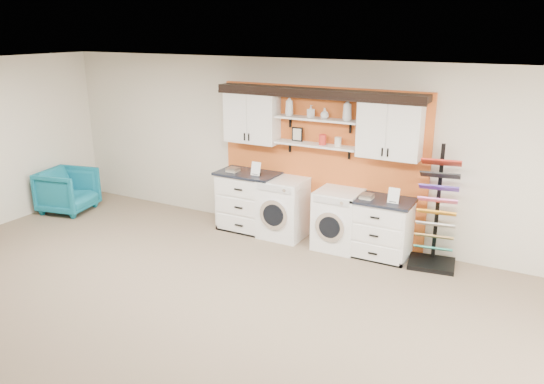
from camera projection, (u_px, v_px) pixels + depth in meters
The scene contains 22 objects.
floor at pixel (160, 364), 5.37m from camera, with size 10.00×10.00×0.00m, color #846D58.
ceiling at pixel (139, 83), 4.53m from camera, with size 10.00×10.00×0.00m, color white.
wall_back at pixel (321, 151), 8.30m from camera, with size 10.00×10.00×0.00m, color beige.
accent_panel at pixel (320, 164), 8.33m from camera, with size 3.40×0.07×2.40m, color #CD5D23.
upper_cabinet_left at pixel (252, 117), 8.50m from camera, with size 0.90×0.35×0.84m.
upper_cabinet_right at pixel (390, 129), 7.47m from camera, with size 0.90×0.35×0.84m.
shelf_lower at pixel (316, 145), 8.09m from camera, with size 1.32×0.28×0.03m, color silver.
shelf_upper at pixel (317, 119), 7.97m from camera, with size 1.32×0.28×0.03m, color silver.
crown_molding at pixel (318, 92), 7.87m from camera, with size 3.30×0.41×0.13m.
picture_frame at pixel (297, 134), 8.26m from camera, with size 0.18×0.02×0.22m.
canister_red at pixel (323, 140), 8.02m from camera, with size 0.11×0.11×0.16m, color red.
canister_cream at pixel (338, 142), 7.91m from camera, with size 0.10×0.10×0.14m, color silver.
base_cabinet_left at pixel (248, 201), 8.78m from camera, with size 1.01×0.66×0.99m.
base_cabinet_right at pixel (381, 227), 7.77m from camera, with size 0.91×0.66×0.89m.
washer at pixel (283, 208), 8.49m from camera, with size 0.69×0.71×0.97m.
dryer at pixel (338, 219), 8.07m from camera, with size 0.65×0.71×0.91m.
sample_rack at pixel (435, 229), 7.42m from camera, with size 0.70×0.61×1.74m.
armchair at pixel (68, 191), 9.68m from camera, with size 0.84×0.87×0.79m, color #0F6982.
soap_bottle_a at pixel (289, 105), 8.13m from camera, with size 0.12×0.12×0.32m, color silver.
soap_bottle_b at pixel (311, 111), 7.99m from camera, with size 0.08×0.09×0.19m, color silver.
soap_bottle_c at pixel (325, 113), 7.89m from camera, with size 0.12×0.12×0.16m, color silver.
soap_bottle_d at pixel (347, 109), 7.70m from camera, with size 0.13×0.13×0.34m, color silver.
Camera 1 is at (3.19, -3.50, 3.27)m, focal length 35.00 mm.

